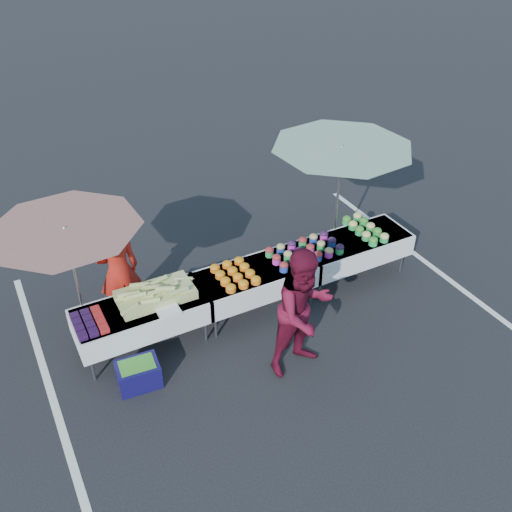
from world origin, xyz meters
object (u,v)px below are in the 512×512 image
vendor (118,270)px  table_left (141,315)px  table_right (354,247)px  storage_bin (138,374)px  umbrella_right (341,158)px  umbrella_left (67,239)px  customer (304,311)px  table_center (256,279)px

vendor → table_left: bearing=92.4°
table_left → table_right: 3.60m
vendor → storage_bin: 1.61m
umbrella_right → storage_bin: (-3.79, -1.05, -1.84)m
umbrella_left → storage_bin: size_ratio=4.28×
storage_bin → umbrella_right: bearing=20.6°
vendor → storage_bin: (-0.26, -1.43, -0.68)m
umbrella_left → umbrella_right: bearing=0.0°
storage_bin → umbrella_left: bearing=115.6°
umbrella_right → vendor: bearing=173.9°
table_right → umbrella_left: size_ratio=0.74×
table_right → customer: bearing=-143.4°
vendor → storage_bin: size_ratio=2.94×
table_right → vendor: 3.75m
umbrella_left → umbrella_right: 4.19m
table_right → umbrella_right: (-0.11, 0.40, 1.45)m
vendor → storage_bin: bearing=78.4°
customer → storage_bin: 2.34m
table_right → umbrella_left: (-4.30, 0.40, 1.25)m
umbrella_right → storage_bin: bearing=-164.5°
umbrella_right → storage_bin: 4.35m
table_left → umbrella_right: umbrella_right is taller
umbrella_left → umbrella_right: size_ratio=0.92×
table_left → customer: size_ratio=0.99×
table_center → storage_bin: size_ratio=3.15×
table_left → customer: customer is taller
table_right → storage_bin: bearing=-170.6°
table_left → storage_bin: (-0.31, -0.65, -0.40)m
table_right → umbrella_right: bearing=105.9°
umbrella_left → storage_bin: (0.39, -1.05, -1.65)m
table_right → umbrella_right: 1.51m
table_left → umbrella_left: 1.49m
table_center → vendor: vendor is taller
table_center → vendor: 2.03m
umbrella_right → table_left: bearing=-173.5°
table_left → table_center: (1.80, 0.00, 0.00)m
umbrella_left → umbrella_right: (4.19, 0.00, 0.20)m
table_left → table_center: 1.80m
vendor → customer: bearing=129.9°
customer → umbrella_right: size_ratio=0.69×
vendor → table_center: bearing=155.7°
table_center → customer: customer is taller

